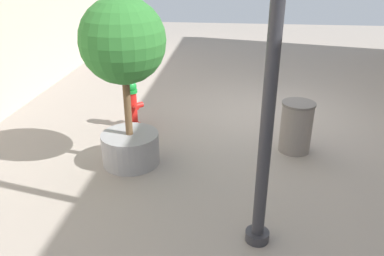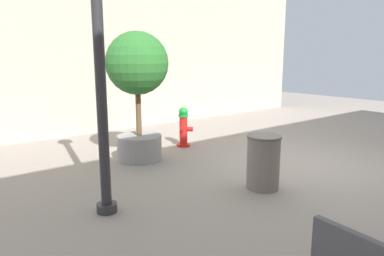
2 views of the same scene
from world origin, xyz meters
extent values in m
plane|color=gray|center=(0.00, 0.00, 0.00)|extent=(23.40, 23.40, 0.00)
cylinder|color=red|center=(2.64, 0.89, 0.03)|extent=(0.32, 0.32, 0.05)
cylinder|color=red|center=(2.64, 0.89, 0.38)|extent=(0.19, 0.19, 0.66)
cylinder|color=#198C33|center=(2.64, 0.89, 0.74)|extent=(0.23, 0.23, 0.06)
sphere|color=#198C33|center=(2.64, 0.89, 0.82)|extent=(0.22, 0.22, 0.22)
cylinder|color=red|center=(2.73, 0.79, 0.46)|extent=(0.15, 0.15, 0.08)
cylinder|color=red|center=(2.54, 0.99, 0.46)|extent=(0.15, 0.15, 0.08)
cylinder|color=red|center=(2.53, 0.78, 0.42)|extent=(0.18, 0.18, 0.11)
cylinder|color=gray|center=(2.32, 2.26, 0.25)|extent=(0.91, 0.91, 0.51)
cylinder|color=brown|center=(2.32, 2.26, 1.05)|extent=(0.11, 0.11, 1.08)
sphere|color=#2D722D|center=(2.32, 2.26, 1.96)|extent=(1.24, 1.24, 1.24)
cylinder|color=#2D2D33|center=(0.39, 3.92, 0.06)|extent=(0.28, 0.28, 0.12)
cylinder|color=#2D2D33|center=(0.39, 3.92, 2.10)|extent=(0.14, 0.14, 3.96)
cylinder|color=slate|center=(-0.34, 1.55, 0.42)|extent=(0.52, 0.52, 0.83)
cylinder|color=#5B5551|center=(-0.34, 1.55, 0.85)|extent=(0.55, 0.55, 0.04)
camera|label=1|loc=(0.76, 7.55, 3.08)|focal=35.86mm
camera|label=2|loc=(-3.93, 5.86, 2.10)|focal=33.47mm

